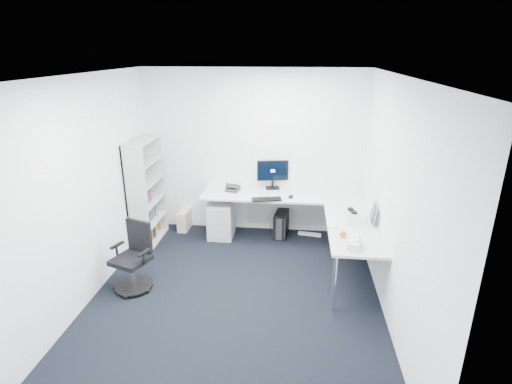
# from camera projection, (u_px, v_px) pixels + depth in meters

# --- Properties ---
(ground) EXTENTS (4.20, 4.20, 0.00)m
(ground) POSITION_uv_depth(u_px,v_px,m) (236.00, 298.00, 5.04)
(ground) COLOR black
(ceiling) EXTENTS (4.20, 4.20, 0.00)m
(ceiling) POSITION_uv_depth(u_px,v_px,m) (231.00, 76.00, 4.12)
(ceiling) COLOR white
(wall_back) EXTENTS (3.60, 0.02, 2.70)m
(wall_back) POSITION_uv_depth(u_px,v_px,m) (254.00, 153.00, 6.55)
(wall_back) COLOR white
(wall_back) RESTS_ON ground
(wall_front) EXTENTS (3.60, 0.02, 2.70)m
(wall_front) POSITION_uv_depth(u_px,v_px,m) (183.00, 310.00, 2.62)
(wall_front) COLOR white
(wall_front) RESTS_ON ground
(wall_left) EXTENTS (0.02, 4.20, 2.70)m
(wall_left) POSITION_uv_depth(u_px,v_px,m) (84.00, 192.00, 4.76)
(wall_left) COLOR white
(wall_left) RESTS_ON ground
(wall_right) EXTENTS (0.02, 4.20, 2.70)m
(wall_right) POSITION_uv_depth(u_px,v_px,m) (394.00, 204.00, 4.40)
(wall_right) COLOR white
(wall_right) RESTS_ON ground
(l_desk) EXTENTS (2.67, 1.50, 0.78)m
(l_desk) POSITION_uv_depth(u_px,v_px,m) (284.00, 225.00, 6.16)
(l_desk) COLOR silver
(l_desk) RESTS_ON ground
(drawer_pedestal) EXTENTS (0.40, 0.49, 0.61)m
(drawer_pedestal) POSITION_uv_depth(u_px,v_px,m) (221.00, 219.00, 6.61)
(drawer_pedestal) COLOR silver
(drawer_pedestal) RESTS_ON ground
(bookshelf) EXTENTS (0.33, 0.84, 1.68)m
(bookshelf) POSITION_uv_depth(u_px,v_px,m) (147.00, 192.00, 6.27)
(bookshelf) COLOR #B1B3B3
(bookshelf) RESTS_ON ground
(task_chair) EXTENTS (0.65, 0.65, 0.90)m
(task_chair) POSITION_uv_depth(u_px,v_px,m) (130.00, 258.00, 5.08)
(task_chair) COLOR black
(task_chair) RESTS_ON ground
(black_pc_tower) EXTENTS (0.25, 0.45, 0.42)m
(black_pc_tower) POSITION_uv_depth(u_px,v_px,m) (281.00, 224.00, 6.65)
(black_pc_tower) COLOR black
(black_pc_tower) RESTS_ON ground
(beige_pc_tower) EXTENTS (0.18, 0.37, 0.34)m
(beige_pc_tower) POSITION_uv_depth(u_px,v_px,m) (184.00, 220.00, 6.90)
(beige_pc_tower) COLOR beige
(beige_pc_tower) RESTS_ON ground
(power_strip) EXTENTS (0.39, 0.13, 0.04)m
(power_strip) POSITION_uv_depth(u_px,v_px,m) (310.00, 234.00, 6.71)
(power_strip) COLOR silver
(power_strip) RESTS_ON ground
(monitor) EXTENTS (0.53, 0.25, 0.49)m
(monitor) POSITION_uv_depth(u_px,v_px,m) (273.00, 174.00, 6.53)
(monitor) COLOR black
(monitor) RESTS_ON l_desk
(black_keyboard) EXTENTS (0.48, 0.24, 0.02)m
(black_keyboard) POSITION_uv_depth(u_px,v_px,m) (267.00, 199.00, 6.11)
(black_keyboard) COLOR black
(black_keyboard) RESTS_ON l_desk
(mouse) EXTENTS (0.08, 0.11, 0.03)m
(mouse) POSITION_uv_depth(u_px,v_px,m) (291.00, 197.00, 6.20)
(mouse) COLOR black
(mouse) RESTS_ON l_desk
(desk_phone) EXTENTS (0.23, 0.23, 0.14)m
(desk_phone) POSITION_uv_depth(u_px,v_px,m) (233.00, 187.00, 6.47)
(desk_phone) COLOR #2A292C
(desk_phone) RESTS_ON l_desk
(laptop) EXTENTS (0.40, 0.39, 0.26)m
(laptop) POSITION_uv_depth(u_px,v_px,m) (357.00, 212.00, 5.32)
(laptop) COLOR silver
(laptop) RESTS_ON l_desk
(white_keyboard) EXTENTS (0.18, 0.41, 0.01)m
(white_keyboard) POSITION_uv_depth(u_px,v_px,m) (334.00, 222.00, 5.32)
(white_keyboard) COLOR silver
(white_keyboard) RESTS_ON l_desk
(headphones) EXTENTS (0.18, 0.23, 0.05)m
(headphones) POSITION_uv_depth(u_px,v_px,m) (352.00, 210.00, 5.66)
(headphones) COLOR black
(headphones) RESTS_ON l_desk
(orange_fruit) EXTENTS (0.08, 0.08, 0.08)m
(orange_fruit) POSITION_uv_depth(u_px,v_px,m) (343.00, 234.00, 4.89)
(orange_fruit) COLOR #F75715
(orange_fruit) RESTS_ON l_desk
(tissue_box) EXTENTS (0.19, 0.28, 0.09)m
(tissue_box) POSITION_uv_depth(u_px,v_px,m) (354.00, 244.00, 4.64)
(tissue_box) COLOR silver
(tissue_box) RESTS_ON l_desk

